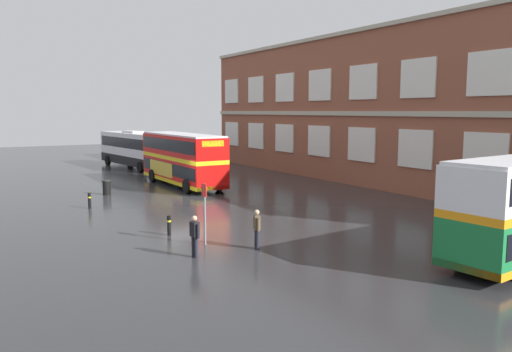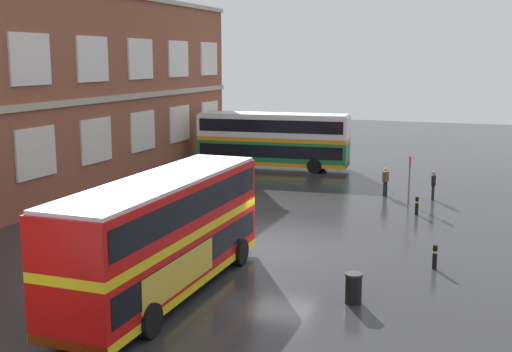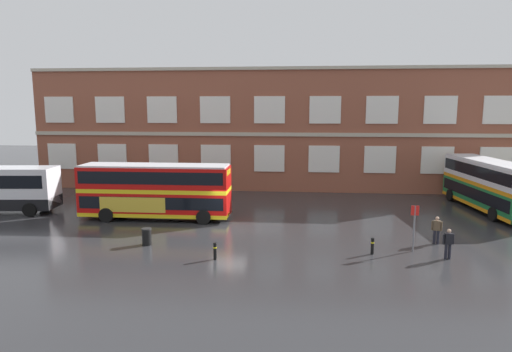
% 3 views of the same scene
% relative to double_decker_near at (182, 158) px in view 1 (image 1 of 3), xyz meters
% --- Properties ---
extents(ground_plane, '(120.00, 120.00, 0.00)m').
position_rel_double_decker_near_xyz_m(ground_plane, '(5.77, -0.41, -2.15)').
color(ground_plane, '#2B2B2D').
extents(brick_terminal_building, '(47.62, 8.19, 12.04)m').
position_rel_double_decker_near_xyz_m(brick_terminal_building, '(7.70, 15.57, 3.73)').
color(brick_terminal_building, brown).
rests_on(brick_terminal_building, ground).
extents(double_decker_near, '(11.02, 2.93, 4.07)m').
position_rel_double_decker_near_xyz_m(double_decker_near, '(0.00, 0.00, 0.00)').
color(double_decker_near, red).
rests_on(double_decker_near, ground).
extents(touring_coach, '(12.20, 3.82, 3.80)m').
position_rel_double_decker_near_xyz_m(touring_coach, '(-14.46, 0.58, -0.24)').
color(touring_coach, silver).
rests_on(touring_coach, ground).
extents(waiting_passenger, '(0.64, 0.29, 1.70)m').
position_rel_double_decker_near_xyz_m(waiting_passenger, '(18.71, -7.18, -1.22)').
color(waiting_passenger, black).
rests_on(waiting_passenger, ground).
extents(second_passenger, '(0.63, 0.35, 1.70)m').
position_rel_double_decker_near_xyz_m(second_passenger, '(18.92, -4.42, -1.22)').
color(second_passenger, black).
rests_on(second_passenger, ground).
extents(bus_stand_flag, '(0.44, 0.10, 2.70)m').
position_rel_double_decker_near_xyz_m(bus_stand_flag, '(17.16, -6.02, -0.51)').
color(bus_stand_flag, slate).
rests_on(bus_stand_flag, ground).
extents(station_litter_bin, '(0.60, 0.60, 1.03)m').
position_rel_double_decker_near_xyz_m(station_litter_bin, '(1.44, -6.28, -1.63)').
color(station_litter_bin, black).
rests_on(station_litter_bin, ground).
extents(safety_bollard_west, '(0.19, 0.19, 0.95)m').
position_rel_double_decker_near_xyz_m(safety_bollard_west, '(14.74, -6.75, -1.66)').
color(safety_bollard_west, black).
rests_on(safety_bollard_west, ground).
extents(safety_bollard_east, '(0.19, 0.19, 0.95)m').
position_rel_double_decker_near_xyz_m(safety_bollard_east, '(6.04, -8.47, -1.66)').
color(safety_bollard_east, black).
rests_on(safety_bollard_east, ground).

